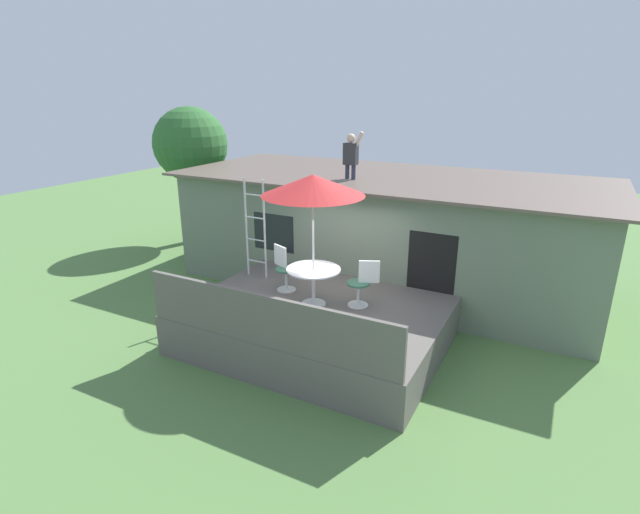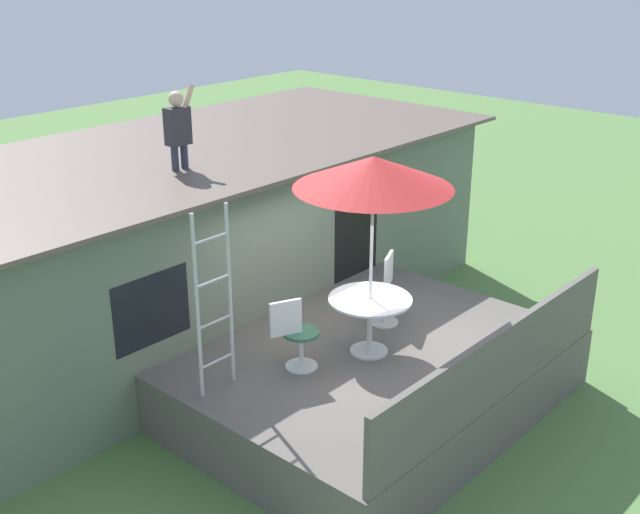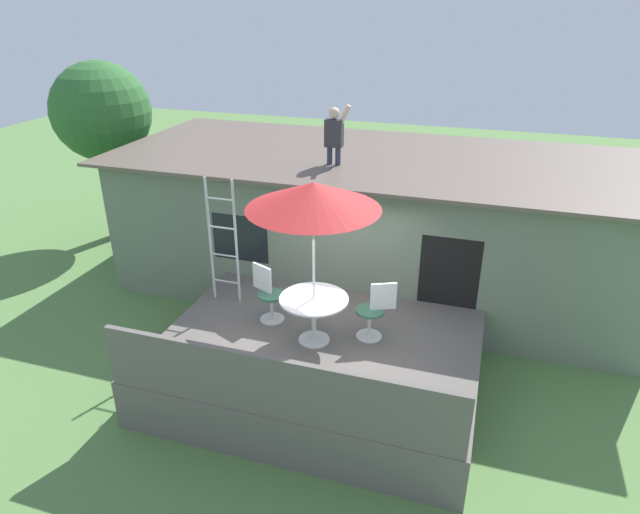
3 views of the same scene
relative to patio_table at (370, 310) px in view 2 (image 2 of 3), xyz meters
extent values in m
plane|color=#567F42|center=(0.07, 0.13, -1.39)|extent=(40.00, 40.00, 0.00)
cube|color=slate|center=(0.07, 3.73, -0.03)|extent=(10.00, 4.00, 2.71)
cube|color=#66564C|center=(0.07, 3.73, 1.35)|extent=(10.50, 4.50, 0.06)
cube|color=black|center=(-2.01, 1.74, 0.16)|extent=(1.10, 0.03, 0.90)
cube|color=black|center=(1.82, 1.74, -0.34)|extent=(1.00, 0.03, 2.00)
cube|color=#605B56|center=(0.07, 0.13, -0.99)|extent=(4.83, 3.94, 0.80)
cube|color=#605B56|center=(0.07, -1.79, -0.14)|extent=(4.73, 0.08, 0.90)
cylinder|color=silver|center=(0.00, 0.00, -0.57)|extent=(0.48, 0.48, 0.03)
cylinder|color=silver|center=(0.00, 0.00, -0.22)|extent=(0.07, 0.07, 0.71)
cylinder|color=silver|center=(0.00, 0.00, 0.14)|extent=(1.04, 1.04, 0.03)
cylinder|color=silver|center=(0.00, 0.00, 0.61)|extent=(0.04, 0.04, 2.40)
cone|color=red|center=(0.00, 0.00, 1.76)|extent=(1.90, 1.90, 0.38)
cylinder|color=silver|center=(-2.09, 0.77, 0.51)|extent=(0.04, 0.04, 2.20)
cylinder|color=silver|center=(-1.61, 0.77, 0.51)|extent=(0.04, 0.04, 2.20)
cylinder|color=silver|center=(-1.85, 0.77, -0.24)|extent=(0.48, 0.03, 0.03)
cylinder|color=silver|center=(-1.85, 0.77, 0.26)|extent=(0.48, 0.03, 0.03)
cylinder|color=silver|center=(-1.85, 0.77, 0.76)|extent=(0.48, 0.03, 0.03)
cylinder|color=silver|center=(-1.85, 0.77, 1.26)|extent=(0.48, 0.03, 0.03)
cylinder|color=#33384C|center=(-0.63, 2.87, 1.55)|extent=(0.10, 0.10, 0.34)
cylinder|color=#33384C|center=(-0.47, 2.87, 1.55)|extent=(0.10, 0.10, 0.34)
cube|color=#333338|center=(-0.55, 2.87, 1.97)|extent=(0.32, 0.20, 0.50)
sphere|color=beige|center=(-0.55, 2.87, 2.33)|extent=(0.20, 0.20, 0.20)
cylinder|color=beige|center=(-0.37, 2.87, 2.27)|extent=(0.26, 0.08, 0.44)
cylinder|color=silver|center=(-0.85, 0.38, -0.58)|extent=(0.40, 0.40, 0.02)
cylinder|color=silver|center=(-0.85, 0.38, -0.36)|extent=(0.06, 0.06, 0.44)
cylinder|color=#33664C|center=(-0.85, 0.38, -0.13)|extent=(0.44, 0.44, 0.04)
cube|color=silver|center=(-1.03, 0.46, 0.11)|extent=(0.38, 0.20, 0.44)
cylinder|color=silver|center=(0.78, 0.37, -0.58)|extent=(0.40, 0.40, 0.02)
cylinder|color=silver|center=(0.78, 0.37, -0.36)|extent=(0.06, 0.06, 0.44)
cylinder|color=#33664C|center=(0.78, 0.37, -0.13)|extent=(0.44, 0.44, 0.04)
cube|color=silver|center=(0.96, 0.45, 0.11)|extent=(0.38, 0.21, 0.44)
camera|label=1|loc=(4.15, -7.64, 3.39)|focal=27.35mm
camera|label=2|loc=(-7.15, -5.58, 4.31)|focal=45.37mm
camera|label=3|loc=(2.29, -6.88, 4.24)|focal=31.34mm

